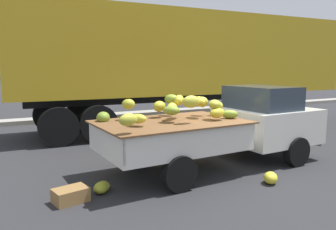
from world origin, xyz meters
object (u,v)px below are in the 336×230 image
object	(u,v)px
pickup_truck	(246,123)
semi_trailer	(188,56)
fallen_banana_bunch_near_tailgate	(102,187)
produce_crate	(71,195)
fallen_banana_bunch_by_wheel	(271,178)

from	to	relation	value
pickup_truck	semi_trailer	xyz separation A→B (m)	(1.12, 4.45, 1.65)
fallen_banana_bunch_near_tailgate	produce_crate	xyz separation A→B (m)	(-0.55, -0.17, 0.02)
fallen_banana_bunch_near_tailgate	produce_crate	distance (m)	0.58
fallen_banana_bunch_near_tailgate	fallen_banana_bunch_by_wheel	world-z (taller)	fallen_banana_bunch_by_wheel
pickup_truck	fallen_banana_bunch_by_wheel	distance (m)	1.69
fallen_banana_bunch_near_tailgate	produce_crate	world-z (taller)	produce_crate
semi_trailer	fallen_banana_bunch_by_wheel	size ratio (longest dim) A/B	34.75
produce_crate	semi_trailer	bearing A→B (deg)	44.16
pickup_truck	fallen_banana_bunch_by_wheel	bearing A→B (deg)	-115.36
pickup_truck	fallen_banana_bunch_near_tailgate	size ratio (longest dim) A/B	13.16
semi_trailer	fallen_banana_bunch_by_wheel	xyz separation A→B (m)	(-1.70, -5.83, -2.43)
fallen_banana_bunch_by_wheel	fallen_banana_bunch_near_tailgate	bearing A→B (deg)	160.78
pickup_truck	fallen_banana_bunch_by_wheel	size ratio (longest dim) A/B	14.71
fallen_banana_bunch_by_wheel	pickup_truck	bearing A→B (deg)	67.16
semi_trailer	produce_crate	bearing A→B (deg)	-133.47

